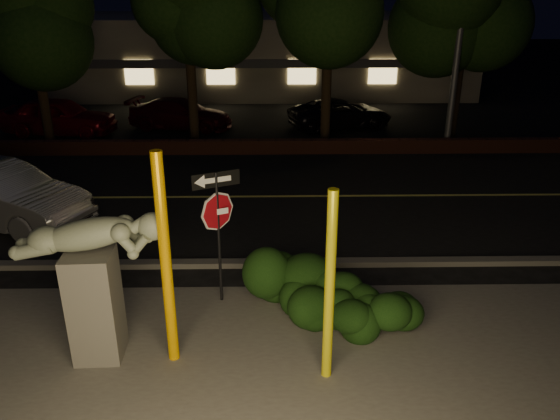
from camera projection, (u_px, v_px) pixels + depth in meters
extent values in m
plane|color=black|center=(258.00, 165.00, 18.22)|extent=(90.00, 90.00, 0.00)
cube|color=#4C4944|center=(243.00, 391.00, 8.06)|extent=(14.00, 6.00, 0.02)
cube|color=black|center=(256.00, 197.00, 15.45)|extent=(80.00, 8.00, 0.01)
cube|color=#C8BD50|center=(256.00, 196.00, 15.44)|extent=(80.00, 0.12, 0.00)
cube|color=#4C4944|center=(251.00, 263.00, 11.64)|extent=(80.00, 0.25, 0.12)
cube|color=#431F15|center=(259.00, 147.00, 19.33)|extent=(40.00, 0.35, 0.50)
cube|color=black|center=(261.00, 117.00, 24.69)|extent=(40.00, 12.00, 0.01)
cube|color=#686153|center=(262.00, 52.00, 31.32)|extent=(22.00, 10.00, 4.00)
cube|color=#333338|center=(261.00, 64.00, 26.60)|extent=(22.00, 0.20, 0.40)
cube|color=#FFD87F|center=(139.00, 72.00, 26.70)|extent=(1.40, 0.08, 1.20)
cube|color=#FFD87F|center=(221.00, 72.00, 26.77)|extent=(1.40, 0.08, 1.20)
cube|color=#FFD87F|center=(302.00, 72.00, 26.84)|extent=(1.40, 0.08, 1.20)
cube|color=#FFD87F|center=(383.00, 72.00, 26.90)|extent=(1.40, 0.08, 1.20)
cylinder|color=black|center=(42.00, 93.00, 20.14)|extent=(0.36, 0.36, 3.75)
cylinder|color=black|center=(192.00, 84.00, 20.33)|extent=(0.36, 0.36, 4.25)
cylinder|color=black|center=(326.00, 89.00, 20.09)|extent=(0.36, 0.36, 4.00)
cylinder|color=black|center=(457.00, 88.00, 20.65)|extent=(0.36, 0.36, 3.90)
cylinder|color=#F4A900|center=(166.00, 263.00, 8.12)|extent=(0.17, 0.17, 3.47)
cylinder|color=yellow|center=(330.00, 289.00, 7.81)|extent=(0.15, 0.15, 3.06)
cylinder|color=black|center=(219.00, 239.00, 9.90)|extent=(0.06, 0.06, 2.57)
cube|color=white|center=(218.00, 211.00, 9.69)|extent=(0.36, 0.18, 0.11)
cube|color=black|center=(216.00, 180.00, 9.46)|extent=(0.81, 0.37, 0.28)
cube|color=white|center=(216.00, 180.00, 9.46)|extent=(0.51, 0.24, 0.11)
cube|color=#4C4944|center=(95.00, 306.00, 8.51)|extent=(0.75, 0.75, 1.85)
sphere|color=slate|center=(153.00, 226.00, 8.06)|extent=(0.43, 0.43, 0.43)
ellipsoid|color=black|center=(282.00, 273.00, 10.23)|extent=(2.39, 1.74, 1.13)
ellipsoid|color=black|center=(326.00, 294.00, 9.57)|extent=(1.87, 1.41, 1.09)
ellipsoid|color=black|center=(376.00, 304.00, 9.34)|extent=(1.67, 1.34, 1.01)
imported|color=silver|center=(0.00, 196.00, 13.40)|extent=(4.86, 3.19, 1.51)
imported|color=maroon|center=(59.00, 116.00, 21.57)|extent=(4.58, 2.32, 1.50)
imported|color=#39080F|center=(181.00, 114.00, 22.55)|extent=(4.53, 2.56, 1.24)
imported|color=black|center=(340.00, 114.00, 22.70)|extent=(4.66, 3.01, 1.19)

